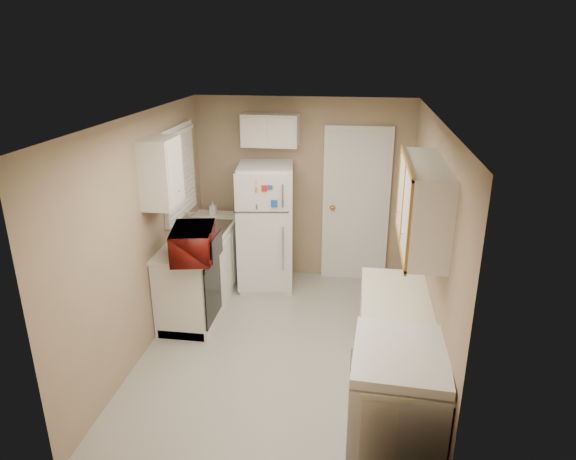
# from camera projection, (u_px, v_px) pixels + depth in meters

# --- Properties ---
(floor) EXTENTS (3.80, 3.80, 0.00)m
(floor) POSITION_uv_depth(u_px,v_px,m) (281.00, 349.00, 5.40)
(floor) COLOR #BAB7AF
(floor) RESTS_ON ground
(ceiling) EXTENTS (3.80, 3.80, 0.00)m
(ceiling) POSITION_uv_depth(u_px,v_px,m) (280.00, 118.00, 4.56)
(ceiling) COLOR white
(ceiling) RESTS_ON floor
(wall_left) EXTENTS (3.80, 3.80, 0.00)m
(wall_left) POSITION_uv_depth(u_px,v_px,m) (144.00, 236.00, 5.16)
(wall_left) COLOR tan
(wall_left) RESTS_ON floor
(wall_right) EXTENTS (3.80, 3.80, 0.00)m
(wall_right) POSITION_uv_depth(u_px,v_px,m) (428.00, 251.00, 4.80)
(wall_right) COLOR tan
(wall_right) RESTS_ON floor
(wall_back) EXTENTS (2.80, 2.80, 0.00)m
(wall_back) POSITION_uv_depth(u_px,v_px,m) (303.00, 190.00, 6.74)
(wall_back) COLOR tan
(wall_back) RESTS_ON floor
(wall_front) EXTENTS (2.80, 2.80, 0.00)m
(wall_front) POSITION_uv_depth(u_px,v_px,m) (234.00, 354.00, 3.22)
(wall_front) COLOR tan
(wall_front) RESTS_ON floor
(left_counter) EXTENTS (0.60, 1.80, 0.90)m
(left_counter) POSITION_uv_depth(u_px,v_px,m) (203.00, 268.00, 6.22)
(left_counter) COLOR silver
(left_counter) RESTS_ON floor
(dishwasher) EXTENTS (0.03, 0.58, 0.72)m
(dishwasher) POSITION_uv_depth(u_px,v_px,m) (212.00, 289.00, 5.61)
(dishwasher) COLOR black
(dishwasher) RESTS_ON floor
(sink) EXTENTS (0.54, 0.74, 0.16)m
(sink) POSITION_uv_depth(u_px,v_px,m) (205.00, 232.00, 6.22)
(sink) COLOR gray
(sink) RESTS_ON left_counter
(microwave) EXTENTS (0.67, 0.45, 0.41)m
(microwave) POSITION_uv_depth(u_px,v_px,m) (194.00, 245.00, 5.32)
(microwave) COLOR maroon
(microwave) RESTS_ON left_counter
(soap_bottle) EXTENTS (0.08, 0.09, 0.18)m
(soap_bottle) POSITION_uv_depth(u_px,v_px,m) (213.00, 207.00, 6.70)
(soap_bottle) COLOR beige
(soap_bottle) RESTS_ON left_counter
(window_blinds) EXTENTS (0.10, 0.98, 1.08)m
(window_blinds) POSITION_uv_depth(u_px,v_px,m) (180.00, 172.00, 6.00)
(window_blinds) COLOR silver
(window_blinds) RESTS_ON wall_left
(upper_cabinet_left) EXTENTS (0.30, 0.45, 0.70)m
(upper_cabinet_left) POSITION_uv_depth(u_px,v_px,m) (161.00, 173.00, 5.14)
(upper_cabinet_left) COLOR silver
(upper_cabinet_left) RESTS_ON wall_left
(refrigerator) EXTENTS (0.74, 0.73, 1.62)m
(refrigerator) POSITION_uv_depth(u_px,v_px,m) (266.00, 227.00, 6.56)
(refrigerator) COLOR silver
(refrigerator) RESTS_ON floor
(cabinet_over_fridge) EXTENTS (0.70, 0.30, 0.40)m
(cabinet_over_fridge) POSITION_uv_depth(u_px,v_px,m) (270.00, 130.00, 6.38)
(cabinet_over_fridge) COLOR silver
(cabinet_over_fridge) RESTS_ON wall_back
(interior_door) EXTENTS (0.86, 0.06, 2.08)m
(interior_door) POSITION_uv_depth(u_px,v_px,m) (356.00, 206.00, 6.68)
(interior_door) COLOR silver
(interior_door) RESTS_ON floor
(right_counter) EXTENTS (0.60, 2.00, 0.90)m
(right_counter) POSITION_uv_depth(u_px,v_px,m) (395.00, 366.00, 4.35)
(right_counter) COLOR silver
(right_counter) RESTS_ON floor
(stove) EXTENTS (0.71, 0.85, 0.99)m
(stove) POSITION_uv_depth(u_px,v_px,m) (396.00, 407.00, 3.80)
(stove) COLOR silver
(stove) RESTS_ON floor
(upper_cabinet_right) EXTENTS (0.30, 1.20, 0.70)m
(upper_cabinet_right) POSITION_uv_depth(u_px,v_px,m) (424.00, 205.00, 4.14)
(upper_cabinet_right) COLOR silver
(upper_cabinet_right) RESTS_ON wall_right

